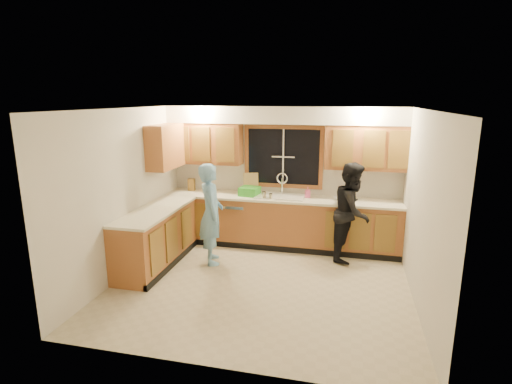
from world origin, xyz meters
TOP-DOWN VIEW (x-y plane):
  - floor at (0.00, 0.00)m, footprint 4.20×4.20m
  - ceiling at (0.00, 0.00)m, footprint 4.20×4.20m
  - wall_back at (0.00, 1.90)m, footprint 4.20×0.00m
  - wall_left at (-2.10, 0.00)m, footprint 0.00×3.80m
  - wall_right at (2.10, 0.00)m, footprint 0.00×3.80m
  - base_cabinets_back at (0.00, 1.60)m, footprint 4.20×0.60m
  - base_cabinets_left at (-1.80, 0.35)m, footprint 0.60×1.90m
  - countertop_back at (0.00, 1.58)m, footprint 4.20×0.63m
  - countertop_left at (-1.79, 0.35)m, footprint 0.63×1.90m
  - upper_cabinets_left at (-1.43, 1.73)m, footprint 1.35×0.33m
  - upper_cabinets_right at (1.43, 1.73)m, footprint 1.35×0.33m
  - upper_cabinets_return at (-1.94, 1.12)m, footprint 0.33×0.90m
  - soffit at (0.00, 1.72)m, footprint 4.20×0.35m
  - window_frame at (0.00, 1.89)m, footprint 1.44×0.03m
  - sink at (0.00, 1.60)m, footprint 0.86×0.52m
  - dishwasher at (-0.85, 1.59)m, footprint 0.60×0.56m
  - stove at (-1.80, -0.22)m, footprint 0.58×0.75m
  - man at (-0.96, 0.63)m, footprint 0.60×0.71m
  - woman at (1.26, 1.28)m, footprint 0.80×0.93m
  - knife_block at (-1.74, 1.74)m, footprint 0.13×0.12m
  - cutting_board at (-0.59, 1.82)m, footprint 0.29×0.17m
  - dish_crate at (-0.56, 1.59)m, footprint 0.37×0.35m
  - soap_bottle at (0.48, 1.67)m, footprint 0.11×0.11m
  - bowl at (1.04, 1.63)m, footprint 0.27×0.27m
  - can_left at (-0.25, 1.38)m, footprint 0.09×0.09m
  - can_right at (-0.13, 1.37)m, footprint 0.07×0.07m

SIDE VIEW (x-z plane):
  - floor at x=0.00m, z-range 0.00..0.00m
  - dishwasher at x=-0.85m, z-range 0.00..0.82m
  - base_cabinets_back at x=0.00m, z-range 0.00..0.88m
  - base_cabinets_left at x=-1.80m, z-range 0.00..0.88m
  - stove at x=-1.80m, z-range 0.00..0.90m
  - woman at x=1.26m, z-range 0.00..1.64m
  - man at x=-0.96m, z-range 0.00..1.64m
  - sink at x=0.00m, z-range 0.58..1.15m
  - countertop_back at x=0.00m, z-range 0.88..0.92m
  - countertop_left at x=-1.79m, z-range 0.88..0.92m
  - bowl at x=1.04m, z-range 0.92..0.97m
  - can_right at x=-0.13m, z-range 0.92..1.03m
  - can_left at x=-0.25m, z-range 0.92..1.05m
  - dish_crate at x=-0.56m, z-range 0.92..1.07m
  - soap_bottle at x=0.48m, z-range 0.92..1.11m
  - knife_block at x=-1.74m, z-range 0.92..1.14m
  - cutting_board at x=-0.59m, z-range 0.92..1.29m
  - wall_back at x=0.00m, z-range -0.85..3.35m
  - wall_left at x=-2.10m, z-range -0.65..3.15m
  - wall_right at x=2.10m, z-range -0.65..3.15m
  - window_frame at x=0.00m, z-range 1.03..2.17m
  - upper_cabinets_left at x=-1.43m, z-range 1.45..2.20m
  - upper_cabinets_right at x=1.43m, z-range 1.45..2.20m
  - upper_cabinets_return at x=-1.94m, z-range 1.45..2.20m
  - soffit at x=0.00m, z-range 2.20..2.50m
  - ceiling at x=0.00m, z-range 2.50..2.50m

